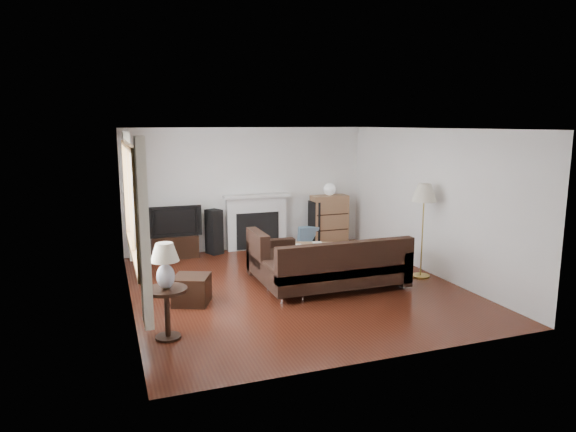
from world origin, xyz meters
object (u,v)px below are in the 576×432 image
object	(u,v)px
tv_stand	(175,246)
bookshelf	(329,220)
side_table	(167,313)
sectional_sofa	(337,265)
coffee_table	(308,256)
floor_lamp	(422,231)

from	to	relation	value
tv_stand	bookshelf	world-z (taller)	bookshelf
tv_stand	side_table	xyz separation A→B (m)	(-0.60, -3.86, 0.10)
tv_stand	sectional_sofa	distance (m)	3.57
coffee_table	tv_stand	bearing A→B (deg)	168.65
tv_stand	floor_lamp	world-z (taller)	floor_lamp
bookshelf	side_table	world-z (taller)	bookshelf
sectional_sofa	floor_lamp	distance (m)	1.70
coffee_table	floor_lamp	xyz separation A→B (m)	(1.57, -1.22, 0.59)
bookshelf	floor_lamp	size ratio (longest dim) A/B	0.67
tv_stand	sectional_sofa	size ratio (longest dim) A/B	0.36
sectional_sofa	coffee_table	world-z (taller)	sectional_sofa
sectional_sofa	floor_lamp	bearing A→B (deg)	4.81
tv_stand	sectional_sofa	xyz separation A→B (m)	(2.12, -2.86, 0.17)
tv_stand	bookshelf	size ratio (longest dim) A/B	0.83
coffee_table	bookshelf	bearing A→B (deg)	77.25
floor_lamp	side_table	bearing A→B (deg)	-165.50
coffee_table	side_table	size ratio (longest dim) A/B	1.65
sectional_sofa	side_table	distance (m)	2.90
tv_stand	floor_lamp	distance (m)	4.69
sectional_sofa	coffee_table	bearing A→B (deg)	86.87
coffee_table	side_table	world-z (taller)	side_table
sectional_sofa	side_table	bearing A→B (deg)	-160.00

